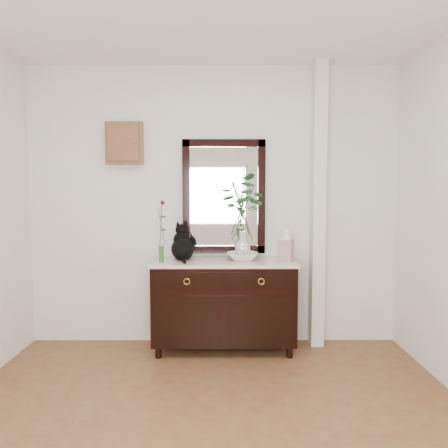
{
  "coord_description": "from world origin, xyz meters",
  "views": [
    {
      "loc": [
        0.09,
        -2.28,
        1.51
      ],
      "look_at": [
        0.1,
        1.63,
        1.2
      ],
      "focal_mm": 35.0,
      "sensor_mm": 36.0,
      "label": 1
    }
  ],
  "objects_px": {
    "sideboard": "(224,300)",
    "ginger_jar": "(286,244)",
    "lotus_bowl": "(243,256)",
    "cat": "(182,242)"
  },
  "relations": [
    {
      "from": "sideboard",
      "to": "cat",
      "type": "bearing_deg",
      "value": 173.4
    },
    {
      "from": "lotus_bowl",
      "to": "cat",
      "type": "bearing_deg",
      "value": 177.77
    },
    {
      "from": "cat",
      "to": "ginger_jar",
      "type": "height_order",
      "value": "cat"
    },
    {
      "from": "sideboard",
      "to": "cat",
      "type": "distance_m",
      "value": 0.67
    },
    {
      "from": "sideboard",
      "to": "ginger_jar",
      "type": "bearing_deg",
      "value": -4.18
    },
    {
      "from": "lotus_bowl",
      "to": "ginger_jar",
      "type": "height_order",
      "value": "ginger_jar"
    },
    {
      "from": "lotus_bowl",
      "to": "sideboard",
      "type": "bearing_deg",
      "value": -172.45
    },
    {
      "from": "lotus_bowl",
      "to": "ginger_jar",
      "type": "relative_size",
      "value": 0.92
    },
    {
      "from": "lotus_bowl",
      "to": "ginger_jar",
      "type": "xyz_separation_m",
      "value": [
        0.4,
        -0.06,
        0.13
      ]
    },
    {
      "from": "sideboard",
      "to": "ginger_jar",
      "type": "height_order",
      "value": "ginger_jar"
    }
  ]
}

